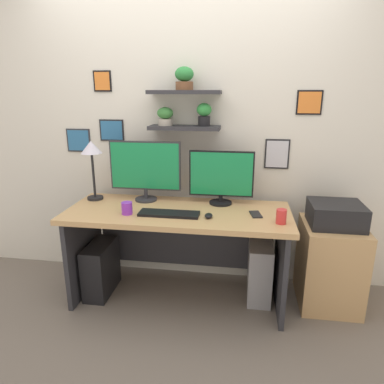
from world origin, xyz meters
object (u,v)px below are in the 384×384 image
at_px(drawer_cabinet, 329,264).
at_px(computer_tower_right, 259,270).
at_px(desk, 180,233).
at_px(coffee_mug, 127,208).
at_px(keyboard, 169,214).
at_px(printer, 336,214).
at_px(pen_cup, 281,216).
at_px(computer_tower_left, 101,268).
at_px(monitor_left, 145,169).
at_px(monitor_right, 221,177).
at_px(computer_mouse, 209,216).
at_px(cell_phone, 256,214).
at_px(desk_lamp, 92,154).

relative_size(drawer_cabinet, computer_tower_right, 1.39).
bearing_deg(desk, coffee_mug, -151.70).
bearing_deg(keyboard, desk, 74.76).
height_order(desk, printer, printer).
xyz_separation_m(pen_cup, computer_tower_left, (-1.39, 0.15, -0.59)).
distance_m(monitor_left, monitor_right, 0.62).
bearing_deg(computer_tower_left, monitor_right, 13.53).
xyz_separation_m(pen_cup, drawer_cabinet, (0.42, 0.27, -0.47)).
xyz_separation_m(printer, computer_tower_right, (-0.53, 0.00, -0.50)).
bearing_deg(computer_tower_right, coffee_mug, -165.86).
height_order(monitor_left, computer_mouse, monitor_left).
relative_size(monitor_right, pen_cup, 5.07).
height_order(monitor_left, cell_phone, monitor_left).
bearing_deg(coffee_mug, computer_tower_left, 157.59).
bearing_deg(computer_mouse, monitor_right, 79.68).
xyz_separation_m(keyboard, computer_tower_right, (0.68, 0.23, -0.52)).
distance_m(monitor_right, pen_cup, 0.60).
height_order(computer_mouse, coffee_mug, coffee_mug).
bearing_deg(drawer_cabinet, monitor_left, 176.00).
height_order(desk, pen_cup, pen_cup).
bearing_deg(cell_phone, printer, 1.55).
bearing_deg(monitor_right, desk, -152.27).
relative_size(monitor_left, cell_phone, 4.15).
height_order(keyboard, computer_tower_right, keyboard).
height_order(computer_mouse, computer_tower_right, computer_mouse).
relative_size(keyboard, desk_lamp, 0.90).
relative_size(desk_lamp, pen_cup, 4.87).
height_order(monitor_right, drawer_cabinet, monitor_right).
relative_size(coffee_mug, printer, 0.24).
bearing_deg(desk_lamp, computer_mouse, -16.97).
bearing_deg(printer, keyboard, -169.53).
bearing_deg(computer_tower_right, desk, -174.66).
relative_size(desk_lamp, cell_phone, 3.48).
distance_m(desk, computer_mouse, 0.38).
height_order(keyboard, coffee_mug, coffee_mug).
xyz_separation_m(computer_mouse, coffee_mug, (-0.60, -0.01, 0.03)).
bearing_deg(pen_cup, monitor_right, 139.13).
xyz_separation_m(keyboard, computer_tower_left, (-0.60, 0.10, -0.55)).
height_order(keyboard, drawer_cabinet, keyboard).
xyz_separation_m(computer_mouse, cell_phone, (0.33, 0.11, -0.01)).
distance_m(monitor_right, computer_tower_left, 1.24).
bearing_deg(drawer_cabinet, pen_cup, -147.15).
bearing_deg(computer_mouse, keyboard, 177.31).
bearing_deg(cell_phone, monitor_right, 128.02).
height_order(pen_cup, drawer_cabinet, pen_cup).
bearing_deg(pen_cup, printer, 32.85).
height_order(desk_lamp, computer_tower_right, desk_lamp).
distance_m(drawer_cabinet, computer_tower_left, 1.83).
bearing_deg(printer, computer_tower_left, -176.01).
bearing_deg(pen_cup, computer_tower_left, 173.96).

